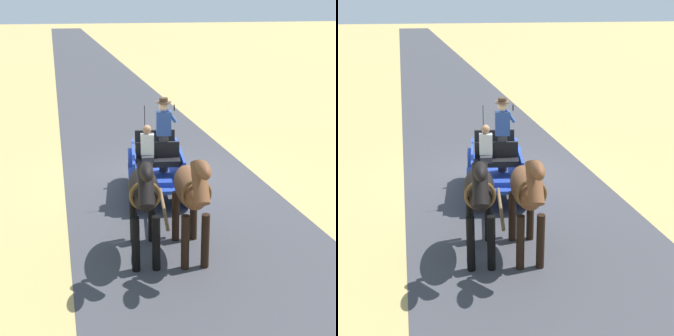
# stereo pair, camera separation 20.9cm
# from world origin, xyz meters

# --- Properties ---
(ground_plane) EXTENTS (200.00, 200.00, 0.00)m
(ground_plane) POSITION_xyz_m (0.00, 0.00, 0.00)
(ground_plane) COLOR tan
(road_surface) EXTENTS (5.25, 160.00, 0.01)m
(road_surface) POSITION_xyz_m (0.00, 0.00, 0.00)
(road_surface) COLOR #38383D
(road_surface) RESTS_ON ground
(horse_drawn_carriage) EXTENTS (1.75, 4.51, 2.50)m
(horse_drawn_carriage) POSITION_xyz_m (0.37, 1.03, 0.82)
(horse_drawn_carriage) COLOR #1E3899
(horse_drawn_carriage) RESTS_ON ground
(horse_near_side) EXTENTS (0.70, 2.14, 2.21)m
(horse_near_side) POSITION_xyz_m (0.39, 4.09, 1.32)
(horse_near_side) COLOR brown
(horse_near_side) RESTS_ON ground
(horse_off_side) EXTENTS (0.76, 2.15, 2.21)m
(horse_off_side) POSITION_xyz_m (1.25, 3.96, 1.32)
(horse_off_side) COLOR black
(horse_off_side) RESTS_ON ground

